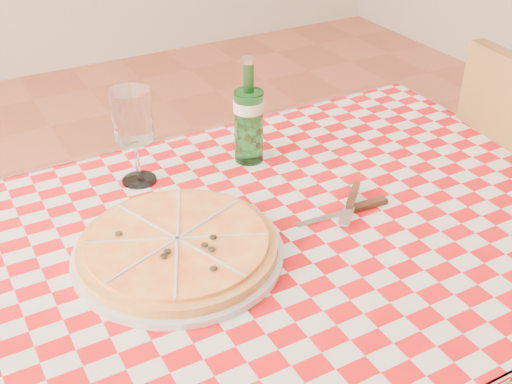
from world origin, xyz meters
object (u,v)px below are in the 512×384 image
(dining_table, at_px, (280,273))
(wine_glass, at_px, (135,137))
(pizza_plate, at_px, (178,245))
(water_bottle, at_px, (249,111))

(dining_table, distance_m, wine_glass, 0.40)
(pizza_plate, height_order, wine_glass, wine_glass)
(pizza_plate, xyz_separation_m, water_bottle, (0.27, 0.25, 0.09))
(pizza_plate, bearing_deg, water_bottle, 41.77)
(dining_table, height_order, wine_glass, wine_glass)
(dining_table, height_order, pizza_plate, pizza_plate)
(dining_table, relative_size, water_bottle, 5.09)
(water_bottle, bearing_deg, wine_glass, 172.80)
(dining_table, xyz_separation_m, water_bottle, (0.08, 0.27, 0.22))
(dining_table, xyz_separation_m, pizza_plate, (-0.20, 0.02, 0.12))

